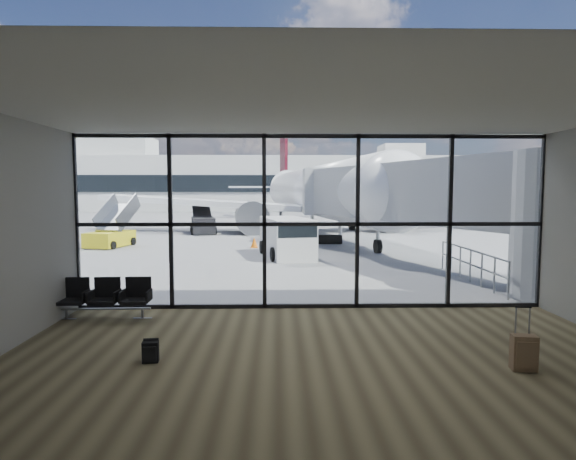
{
  "coord_description": "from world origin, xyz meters",
  "views": [
    {
      "loc": [
        -0.85,
        -12.34,
        3.08
      ],
      "look_at": [
        -0.53,
        3.0,
        1.8
      ],
      "focal_mm": 30.0,
      "sensor_mm": 36.0,
      "label": 1
    }
  ],
  "objects_px": {
    "seating_row": "(106,296)",
    "mobile_stairs": "(111,237)",
    "suitcase": "(524,352)",
    "service_van": "(287,237)",
    "belt_loader": "(203,224)",
    "backpack": "(150,352)",
    "airliner": "(315,192)"
  },
  "relations": [
    {
      "from": "airliner",
      "to": "mobile_stairs",
      "type": "relative_size",
      "value": 10.6
    },
    {
      "from": "backpack",
      "to": "mobile_stairs",
      "type": "distance_m",
      "value": 19.13
    },
    {
      "from": "seating_row",
      "to": "suitcase",
      "type": "xyz_separation_m",
      "value": [
        8.33,
        -3.62,
        -0.21
      ]
    },
    {
      "from": "backpack",
      "to": "service_van",
      "type": "distance_m",
      "value": 13.84
    },
    {
      "from": "backpack",
      "to": "suitcase",
      "type": "height_order",
      "value": "suitcase"
    },
    {
      "from": "backpack",
      "to": "belt_loader",
      "type": "xyz_separation_m",
      "value": [
        -3.09,
        25.92,
        0.46
      ]
    },
    {
      "from": "suitcase",
      "to": "service_van",
      "type": "xyz_separation_m",
      "value": [
        -3.75,
        14.09,
        0.59
      ]
    },
    {
      "from": "backpack",
      "to": "suitcase",
      "type": "xyz_separation_m",
      "value": [
        6.45,
        -0.54,
        0.13
      ]
    },
    {
      "from": "service_van",
      "to": "mobile_stairs",
      "type": "distance_m",
      "value": 10.49
    },
    {
      "from": "airliner",
      "to": "service_van",
      "type": "relative_size",
      "value": 8.49
    },
    {
      "from": "belt_loader",
      "to": "suitcase",
      "type": "bearing_deg",
      "value": -82.25
    },
    {
      "from": "seating_row",
      "to": "mobile_stairs",
      "type": "distance_m",
      "value": 15.59
    },
    {
      "from": "mobile_stairs",
      "to": "seating_row",
      "type": "bearing_deg",
      "value": -57.84
    },
    {
      "from": "mobile_stairs",
      "to": "backpack",
      "type": "bearing_deg",
      "value": -55.46
    },
    {
      "from": "backpack",
      "to": "belt_loader",
      "type": "height_order",
      "value": "belt_loader"
    },
    {
      "from": "airliner",
      "to": "backpack",
      "type": "bearing_deg",
      "value": -107.99
    },
    {
      "from": "seating_row",
      "to": "airliner",
      "type": "distance_m",
      "value": 26.98
    },
    {
      "from": "seating_row",
      "to": "mobile_stairs",
      "type": "xyz_separation_m",
      "value": [
        -4.98,
        14.78,
        0.02
      ]
    },
    {
      "from": "seating_row",
      "to": "mobile_stairs",
      "type": "height_order",
      "value": "mobile_stairs"
    },
    {
      "from": "backpack",
      "to": "belt_loader",
      "type": "distance_m",
      "value": 26.11
    },
    {
      "from": "airliner",
      "to": "belt_loader",
      "type": "distance_m",
      "value": 9.09
    },
    {
      "from": "backpack",
      "to": "suitcase",
      "type": "distance_m",
      "value": 6.48
    },
    {
      "from": "airliner",
      "to": "seating_row",
      "type": "bearing_deg",
      "value": -113.08
    },
    {
      "from": "suitcase",
      "to": "mobile_stairs",
      "type": "bearing_deg",
      "value": 133.34
    },
    {
      "from": "airliner",
      "to": "belt_loader",
      "type": "relative_size",
      "value": 8.33
    },
    {
      "from": "suitcase",
      "to": "airliner",
      "type": "bearing_deg",
      "value": 100.01
    },
    {
      "from": "seating_row",
      "to": "backpack",
      "type": "bearing_deg",
      "value": -60.07
    },
    {
      "from": "suitcase",
      "to": "mobile_stairs",
      "type": "relative_size",
      "value": 0.31
    },
    {
      "from": "suitcase",
      "to": "service_van",
      "type": "bearing_deg",
      "value": 112.38
    },
    {
      "from": "belt_loader",
      "to": "mobile_stairs",
      "type": "relative_size",
      "value": 1.27
    },
    {
      "from": "suitcase",
      "to": "belt_loader",
      "type": "bearing_deg",
      "value": 117.31
    },
    {
      "from": "service_van",
      "to": "belt_loader",
      "type": "height_order",
      "value": "belt_loader"
    }
  ]
}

